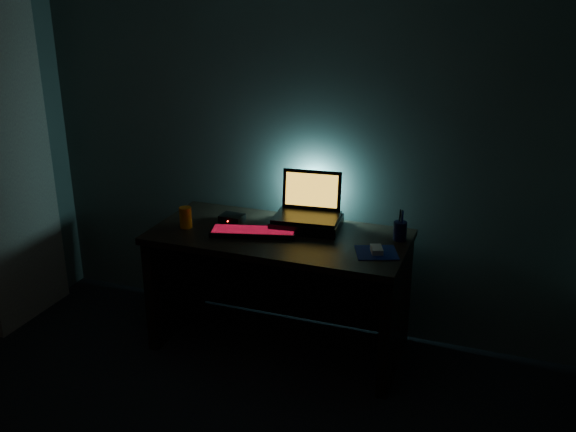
% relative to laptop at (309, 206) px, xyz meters
% --- Properties ---
extents(room, '(3.50, 4.00, 2.50)m').
position_rel_laptop_xyz_m(room, '(-0.12, -1.82, 0.38)').
color(room, black).
rests_on(room, ground).
extents(desk, '(1.50, 0.70, 0.75)m').
position_rel_laptop_xyz_m(desk, '(-0.12, -0.15, -0.38)').
color(desk, black).
rests_on(desk, ground).
extents(curtain, '(0.06, 0.65, 2.30)m').
position_rel_laptop_xyz_m(curtain, '(-1.83, -0.40, 0.28)').
color(curtain, '#BBB396').
rests_on(curtain, ground).
extents(riser, '(0.43, 0.34, 0.06)m').
position_rel_laptop_xyz_m(riser, '(0.01, -0.05, -0.09)').
color(riser, black).
rests_on(riser, desk).
extents(laptop, '(0.40, 0.32, 0.26)m').
position_rel_laptop_xyz_m(laptop, '(0.00, 0.00, 0.00)').
color(laptop, black).
rests_on(laptop, riser).
extents(keyboard, '(0.52, 0.28, 0.03)m').
position_rel_laptop_xyz_m(keyboard, '(-0.25, -0.26, -0.11)').
color(keyboard, black).
rests_on(keyboard, desk).
extents(mousepad, '(0.28, 0.27, 0.00)m').
position_rel_laptop_xyz_m(mousepad, '(0.48, -0.28, -0.12)').
color(mousepad, navy).
rests_on(mousepad, desk).
extents(mouse, '(0.09, 0.11, 0.03)m').
position_rel_laptop_xyz_m(mouse, '(0.48, -0.28, -0.10)').
color(mouse, gray).
rests_on(mouse, mousepad).
extents(pen_cup, '(0.09, 0.09, 0.11)m').
position_rel_laptop_xyz_m(pen_cup, '(0.56, -0.05, -0.07)').
color(pen_cup, black).
rests_on(pen_cup, desk).
extents(juice_glass, '(0.08, 0.08, 0.13)m').
position_rel_laptop_xyz_m(juice_glass, '(-0.68, -0.29, -0.06)').
color(juice_glass, '#D05F0A').
rests_on(juice_glass, desk).
extents(router, '(0.14, 0.12, 0.05)m').
position_rel_laptop_xyz_m(router, '(-0.46, -0.11, -0.10)').
color(router, black).
rests_on(router, desk).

